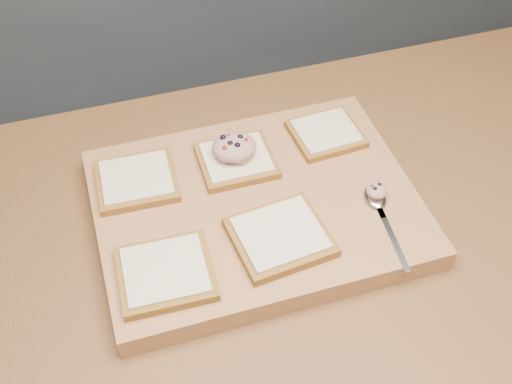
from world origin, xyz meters
TOP-DOWN VIEW (x-y plane):
  - island_counter at (0.00, 0.00)m, footprint 2.00×0.80m
  - back_counter at (0.00, 1.43)m, footprint 3.60×0.62m
  - cutting_board at (-0.12, 0.06)m, footprint 0.48×0.36m
  - bread_far_left at (-0.29, 0.15)m, footprint 0.12×0.11m
  - bread_far_center at (-0.13, 0.15)m, footprint 0.12×0.11m
  - bread_far_right at (0.03, 0.16)m, footprint 0.11×0.11m
  - bread_near_left at (-0.28, -0.03)m, footprint 0.13×0.12m
  - bread_near_center at (-0.12, -0.02)m, footprint 0.14×0.13m
  - tuna_salad_dollop at (-0.13, 0.15)m, footprint 0.07×0.07m
  - spoon at (0.04, -0.00)m, footprint 0.04×0.16m
  - spoon_salad at (0.05, 0.01)m, footprint 0.03×0.03m

SIDE VIEW (x-z plane):
  - island_counter at x=0.00m, z-range 0.00..0.90m
  - back_counter at x=0.00m, z-range 0.00..0.94m
  - cutting_board at x=-0.12m, z-range 0.90..0.94m
  - spoon at x=0.04m, z-range 0.94..0.95m
  - bread_far_right at x=0.03m, z-range 0.94..0.95m
  - bread_far_center at x=-0.13m, z-range 0.94..0.95m
  - bread_far_left at x=-0.29m, z-range 0.94..0.95m
  - bread_near_left at x=-0.28m, z-range 0.94..0.96m
  - bread_near_center at x=-0.12m, z-range 0.94..0.96m
  - spoon_salad at x=0.05m, z-range 0.95..0.97m
  - tuna_salad_dollop at x=-0.13m, z-range 0.95..0.99m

